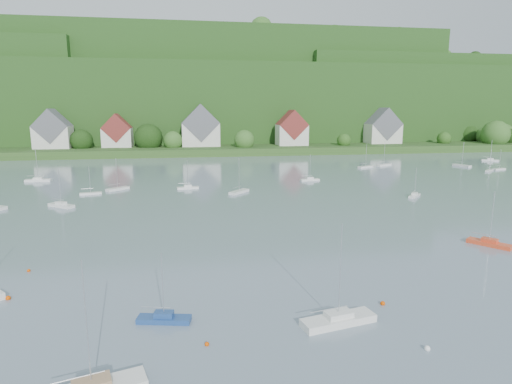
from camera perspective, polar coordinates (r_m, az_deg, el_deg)
far_shore_strip at (r=200.62m, az=-8.89°, el=5.93°), size 600.00×60.00×3.00m
forested_ridge at (r=268.48m, az=-9.09°, el=11.74°), size 620.00×181.22×69.89m
village_building_0 at (r=194.60m, az=-25.47°, el=7.22°), size 14.00×10.40×16.00m
village_building_1 at (r=191.27m, az=-18.02°, el=7.47°), size 12.00×9.36×14.00m
village_building_2 at (r=188.17m, az=-7.40°, el=8.32°), size 16.00×11.44×18.00m
village_building_3 at (r=191.82m, az=4.78°, el=8.17°), size 13.00×10.40×15.50m
village_building_4 at (r=210.96m, az=16.57°, el=8.06°), size 15.00×10.40×16.50m
near_sailboat_1 at (r=40.67m, az=-12.18°, el=-16.08°), size 4.96×2.29×6.46m
near_sailboat_3 at (r=40.11m, az=10.94°, el=-16.31°), size 7.09×3.28×9.24m
near_sailboat_5 at (r=68.28m, az=28.69°, el=-5.95°), size 4.59×5.55×7.66m
mooring_buoy_0 at (r=36.84m, az=-6.57°, el=-19.66°), size 0.38×0.38×0.38m
mooring_buoy_1 at (r=38.50m, az=21.88°, el=-18.99°), size 0.47×0.47×0.47m
mooring_buoy_2 at (r=44.79m, az=16.54°, el=-14.22°), size 0.47×0.47×0.47m
mooring_buoy_3 at (r=57.57m, az=-28.05°, el=-9.35°), size 0.39×0.39×0.39m
mooring_buoy_5 at (r=50.65m, az=-30.16°, el=-12.28°), size 0.50×0.50×0.50m
far_sailboat_cluster at (r=115.40m, az=-7.60°, el=1.74°), size 202.26×66.49×8.71m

